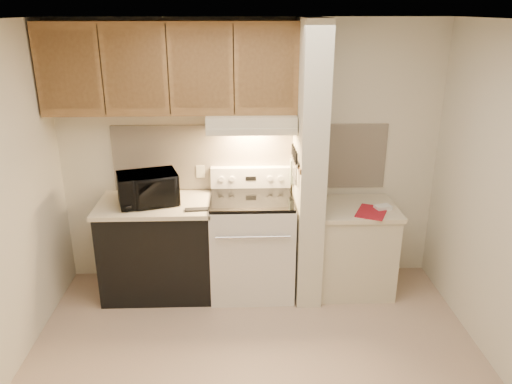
{
  "coord_description": "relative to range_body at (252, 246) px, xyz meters",
  "views": [
    {
      "loc": [
        -0.11,
        -3.08,
        2.57
      ],
      "look_at": [
        0.03,
        0.75,
        1.15
      ],
      "focal_mm": 35.0,
      "sensor_mm": 36.0,
      "label": 1
    }
  ],
  "objects": [
    {
      "name": "floor",
      "position": [
        0.0,
        -1.16,
        -0.46
      ],
      "size": [
        3.6,
        3.6,
        0.0
      ],
      "primitive_type": "plane",
      "color": "tan",
      "rests_on": "ground"
    },
    {
      "name": "ceiling",
      "position": [
        0.0,
        -1.16,
        2.04
      ],
      "size": [
        3.6,
        3.6,
        0.0
      ],
      "primitive_type": "plane",
      "rotation": [
        3.14,
        0.0,
        0.0
      ],
      "color": "white",
      "rests_on": "wall_back"
    },
    {
      "name": "wall_back",
      "position": [
        0.0,
        0.34,
        0.79
      ],
      "size": [
        3.6,
        2.5,
        0.02
      ],
      "primitive_type": "cube",
      "rotation": [
        1.57,
        0.0,
        0.0
      ],
      "color": "beige",
      "rests_on": "floor"
    },
    {
      "name": "backsplash",
      "position": [
        0.0,
        0.33,
        0.78
      ],
      "size": [
        2.6,
        0.02,
        0.63
      ],
      "primitive_type": "cube",
      "color": "#F3E1C7",
      "rests_on": "wall_back"
    },
    {
      "name": "range_body",
      "position": [
        0.0,
        0.0,
        0.0
      ],
      "size": [
        0.76,
        0.65,
        0.92
      ],
      "primitive_type": "cube",
      "color": "silver",
      "rests_on": "floor"
    },
    {
      "name": "oven_window",
      "position": [
        0.0,
        -0.32,
        0.04
      ],
      "size": [
        0.5,
        0.01,
        0.3
      ],
      "primitive_type": "cube",
      "color": "black",
      "rests_on": "range_body"
    },
    {
      "name": "oven_handle",
      "position": [
        0.0,
        -0.35,
        0.26
      ],
      "size": [
        0.65,
        0.02,
        0.02
      ],
      "primitive_type": "cylinder",
      "rotation": [
        0.0,
        1.57,
        0.0
      ],
      "color": "silver",
      "rests_on": "range_body"
    },
    {
      "name": "cooktop",
      "position": [
        0.0,
        0.0,
        0.48
      ],
      "size": [
        0.74,
        0.64,
        0.03
      ],
      "primitive_type": "cube",
      "color": "black",
      "rests_on": "range_body"
    },
    {
      "name": "range_backguard",
      "position": [
        0.0,
        0.28,
        0.59
      ],
      "size": [
        0.76,
        0.08,
        0.2
      ],
      "primitive_type": "cube",
      "color": "silver",
      "rests_on": "range_body"
    },
    {
      "name": "range_display",
      "position": [
        0.0,
        0.24,
        0.59
      ],
      "size": [
        0.1,
        0.01,
        0.04
      ],
      "primitive_type": "cube",
      "color": "black",
      "rests_on": "range_backguard"
    },
    {
      "name": "range_knob_left_outer",
      "position": [
        -0.28,
        0.24,
        0.59
      ],
      "size": [
        0.05,
        0.02,
        0.05
      ],
      "primitive_type": "cylinder",
      "rotation": [
        1.57,
        0.0,
        0.0
      ],
      "color": "silver",
      "rests_on": "range_backguard"
    },
    {
      "name": "range_knob_left_inner",
      "position": [
        -0.18,
        0.24,
        0.59
      ],
      "size": [
        0.05,
        0.02,
        0.05
      ],
      "primitive_type": "cylinder",
      "rotation": [
        1.57,
        0.0,
        0.0
      ],
      "color": "silver",
      "rests_on": "range_backguard"
    },
    {
      "name": "range_knob_right_inner",
      "position": [
        0.18,
        0.24,
        0.59
      ],
      "size": [
        0.05,
        0.02,
        0.05
      ],
      "primitive_type": "cylinder",
      "rotation": [
        1.57,
        0.0,
        0.0
      ],
      "color": "silver",
      "rests_on": "range_backguard"
    },
    {
      "name": "range_knob_right_outer",
      "position": [
        0.28,
        0.24,
        0.59
      ],
      "size": [
        0.05,
        0.02,
        0.05
      ],
      "primitive_type": "cylinder",
      "rotation": [
        1.57,
        0.0,
        0.0
      ],
      "color": "silver",
      "rests_on": "range_backguard"
    },
    {
      "name": "dishwasher_front",
      "position": [
        -0.88,
        0.01,
        -0.03
      ],
      "size": [
        1.0,
        0.63,
        0.87
      ],
      "primitive_type": "cube",
      "color": "black",
      "rests_on": "floor"
    },
    {
      "name": "left_countertop",
      "position": [
        -0.88,
        0.01,
        0.43
      ],
      "size": [
        1.04,
        0.67,
        0.04
      ],
      "primitive_type": "cube",
      "color": "beige",
      "rests_on": "dishwasher_front"
    },
    {
      "name": "spoon_rest",
      "position": [
        -0.48,
        -0.19,
        0.46
      ],
      "size": [
        0.22,
        0.09,
        0.01
      ],
      "primitive_type": "cube",
      "rotation": [
        0.0,
        0.0,
        0.1
      ],
      "color": "black",
      "rests_on": "left_countertop"
    },
    {
      "name": "teal_jar",
      "position": [
        -1.02,
        -0.0,
        0.5
      ],
      "size": [
        0.09,
        0.09,
        0.1
      ],
      "primitive_type": "cylinder",
      "rotation": [
        0.0,
        0.0,
        0.04
      ],
      "color": "#296B61",
      "rests_on": "left_countertop"
    },
    {
      "name": "outlet",
      "position": [
        -0.48,
        0.32,
        0.64
      ],
      "size": [
        0.08,
        0.01,
        0.12
      ],
      "primitive_type": "cube",
      "color": "beige",
      "rests_on": "backsplash"
    },
    {
      "name": "microwave",
      "position": [
        -0.93,
        -0.01,
        0.59
      ],
      "size": [
        0.6,
        0.49,
        0.29
      ],
      "primitive_type": "imported",
      "rotation": [
        0.0,
        0.0,
        0.3
      ],
      "color": "black",
      "rests_on": "left_countertop"
    },
    {
      "name": "partition_pillar",
      "position": [
        0.51,
        -0.01,
        0.79
      ],
      "size": [
        0.22,
        0.7,
        2.5
      ],
      "primitive_type": "cube",
      "color": "beige",
      "rests_on": "floor"
    },
    {
      "name": "pillar_trim",
      "position": [
        0.39,
        -0.01,
        0.84
      ],
      "size": [
        0.01,
        0.7,
        0.04
      ],
      "primitive_type": "cube",
      "color": "olive",
      "rests_on": "partition_pillar"
    },
    {
      "name": "knife_strip",
      "position": [
        0.39,
        -0.06,
        0.86
      ],
      "size": [
        0.02,
        0.42,
        0.04
      ],
      "primitive_type": "cube",
      "color": "black",
      "rests_on": "partition_pillar"
    },
    {
      "name": "knife_blade_a",
      "position": [
        0.38,
        -0.21,
        0.76
      ],
      "size": [
        0.01,
        0.03,
        0.16
      ],
      "primitive_type": "cube",
      "color": "silver",
      "rests_on": "knife_strip"
    },
    {
      "name": "knife_handle_a",
      "position": [
        0.38,
        -0.2,
        0.91
      ],
      "size": [
        0.02,
        0.02,
        0.1
      ],
      "primitive_type": "cylinder",
      "color": "black",
      "rests_on": "knife_strip"
    },
    {
      "name": "knife_blade_b",
      "position": [
        0.38,
        -0.14,
        0.75
      ],
      "size": [
        0.01,
        0.04,
        0.18
      ],
      "primitive_type": "cube",
      "color": "silver",
      "rests_on": "knife_strip"
    },
    {
      "name": "knife_handle_b",
      "position": [
        0.38,
        -0.12,
        0.91
      ],
      "size": [
        0.02,
        0.02,
        0.1
      ],
      "primitive_type": "cylinder",
      "color": "black",
      "rests_on": "knife_strip"
    },
    {
      "name": "knife_blade_c",
      "position": [
        0.38,
        -0.06,
        0.74
      ],
      "size": [
        0.01,
        0.04,
        0.2
      ],
      "primitive_type": "cube",
      "color": "silver",
      "rests_on": "knife_strip"
    },
    {
      "name": "knife_handle_c",
      "position": [
        0.38,
        -0.04,
        0.91
      ],
      "size": [
        0.02,
        0.02,
        0.1
      ],
      "primitive_type": "cylinder",
      "color": "black",
      "rests_on": "knife_strip"
    },
    {
      "name": "knife_blade_d",
      "position": [
        0.38,
        0.02,
        0.76
      ],
      "size": [
        0.01,
        0.04,
        0.16
      ],
      "primitive_type": "cube",
      "color": "silver",
      "rests_on": "knife_strip"
    },
    {
      "name": "knife_handle_d",
      "position": [
        0.38,
        0.03,
        0.91
      ],
      "size": [
        0.02,
        0.02,
        0.1
      ],
      "primitive_type": "cylinder",
      "color": "black",
      "rests_on": "knife_strip"
    },
    {
      "name": "knife_blade_e",
      "position": [
        0.38,
        0.11,
        0.75
      ],
      "size": [
        0.01,
        0.04,
        0.18
      ],
      "primitive_type": "cube",
      "color": "silver",
      "rests_on": "knife_strip"
    },
    {
      "name": "knife_handle_e",
      "position": [
        0.38,
        0.12,
        0.91
      ],
      "size": [
        0.02,
        0.02,
        0.1
      ],
      "primitive_type": "cylinder",
      "color": "black",
      "rests_on": "knife_strip"
    },
    {
      "name": "oven_mitt",
      "position": [
        0.38,
        0.17,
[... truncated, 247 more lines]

